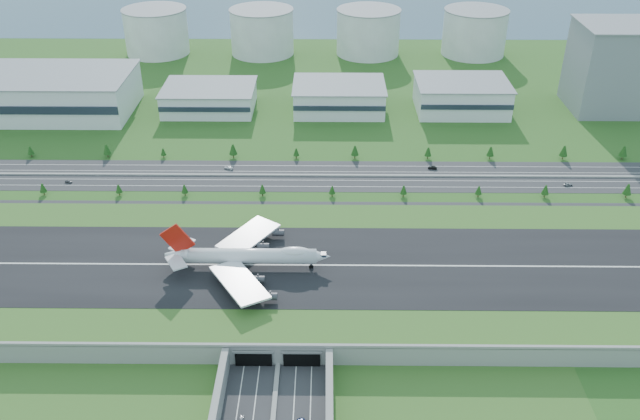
{
  "coord_description": "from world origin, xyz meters",
  "views": [
    {
      "loc": [
        16.71,
        -229.04,
        169.74
      ],
      "look_at": [
        14.12,
        35.0,
        14.05
      ],
      "focal_mm": 38.0,
      "sensor_mm": 36.0,
      "label": 1
    }
  ],
  "objects_px": {
    "car_4": "(69,181)",
    "car_6": "(568,184)",
    "car_0": "(241,420)",
    "car_7": "(229,168)",
    "office_tower": "(610,68)",
    "boeing_747": "(248,256)",
    "fuel_tank_a": "(156,32)",
    "car_5": "(432,168)"
  },
  "relations": [
    {
      "from": "car_0",
      "to": "car_4",
      "type": "bearing_deg",
      "value": 126.04
    },
    {
      "from": "car_7",
      "to": "boeing_747",
      "type": "bearing_deg",
      "value": 34.24
    },
    {
      "from": "office_tower",
      "to": "car_4",
      "type": "distance_m",
      "value": 338.89
    },
    {
      "from": "office_tower",
      "to": "car_5",
      "type": "height_order",
      "value": "office_tower"
    },
    {
      "from": "office_tower",
      "to": "car_4",
      "type": "relative_size",
      "value": 14.03
    },
    {
      "from": "car_5",
      "to": "car_7",
      "type": "bearing_deg",
      "value": -78.77
    },
    {
      "from": "car_5",
      "to": "car_6",
      "type": "xyz_separation_m",
      "value": [
        68.85,
        -18.24,
        -0.14
      ]
    },
    {
      "from": "fuel_tank_a",
      "to": "car_0",
      "type": "distance_m",
      "value": 401.7
    },
    {
      "from": "fuel_tank_a",
      "to": "boeing_747",
      "type": "distance_m",
      "value": 329.14
    },
    {
      "from": "car_4",
      "to": "car_7",
      "type": "xyz_separation_m",
      "value": [
        82.83,
        16.8,
        0.09
      ]
    },
    {
      "from": "boeing_747",
      "to": "car_0",
      "type": "relative_size",
      "value": 17.65
    },
    {
      "from": "office_tower",
      "to": "car_7",
      "type": "bearing_deg",
      "value": -158.73
    },
    {
      "from": "boeing_747",
      "to": "car_7",
      "type": "height_order",
      "value": "boeing_747"
    },
    {
      "from": "car_7",
      "to": "car_5",
      "type": "bearing_deg",
      "value": 112.86
    },
    {
      "from": "boeing_747",
      "to": "car_7",
      "type": "xyz_separation_m",
      "value": [
        -21.95,
        104.68,
        -13.14
      ]
    },
    {
      "from": "car_0",
      "to": "boeing_747",
      "type": "bearing_deg",
      "value": 95.65
    },
    {
      "from": "car_4",
      "to": "fuel_tank_a",
      "type": "bearing_deg",
      "value": 15.13
    },
    {
      "from": "office_tower",
      "to": "car_7",
      "type": "relative_size",
      "value": 10.48
    },
    {
      "from": "car_4",
      "to": "car_7",
      "type": "distance_m",
      "value": 84.52
    },
    {
      "from": "office_tower",
      "to": "boeing_747",
      "type": "relative_size",
      "value": 0.8
    },
    {
      "from": "office_tower",
      "to": "boeing_747",
      "type": "bearing_deg",
      "value": -137.51
    },
    {
      "from": "office_tower",
      "to": "fuel_tank_a",
      "type": "distance_m",
      "value": 340.18
    },
    {
      "from": "fuel_tank_a",
      "to": "boeing_747",
      "type": "bearing_deg",
      "value": -71.39
    },
    {
      "from": "office_tower",
      "to": "car_4",
      "type": "xyz_separation_m",
      "value": [
        -319.75,
        -109.03,
        -26.71
      ]
    },
    {
      "from": "car_6",
      "to": "car_4",
      "type": "bearing_deg",
      "value": 80.8
    },
    {
      "from": "boeing_747",
      "to": "car_6",
      "type": "distance_m",
      "value": 182.05
    },
    {
      "from": "office_tower",
      "to": "car_5",
      "type": "distance_m",
      "value": 156.79
    },
    {
      "from": "fuel_tank_a",
      "to": "car_4",
      "type": "relative_size",
      "value": 12.75
    },
    {
      "from": "car_4",
      "to": "car_6",
      "type": "relative_size",
      "value": 0.82
    },
    {
      "from": "office_tower",
      "to": "car_0",
      "type": "distance_m",
      "value": 344.04
    },
    {
      "from": "boeing_747",
      "to": "car_4",
      "type": "distance_m",
      "value": 137.39
    },
    {
      "from": "car_4",
      "to": "car_7",
      "type": "bearing_deg",
      "value": -63.47
    },
    {
      "from": "office_tower",
      "to": "car_6",
      "type": "relative_size",
      "value": 11.57
    },
    {
      "from": "office_tower",
      "to": "boeing_747",
      "type": "distance_m",
      "value": 291.84
    },
    {
      "from": "car_5",
      "to": "boeing_747",
      "type": "bearing_deg",
      "value": -29.78
    },
    {
      "from": "car_7",
      "to": "car_6",
      "type": "bearing_deg",
      "value": 106.93
    },
    {
      "from": "car_0",
      "to": "car_7",
      "type": "bearing_deg",
      "value": 100.47
    },
    {
      "from": "office_tower",
      "to": "car_4",
      "type": "height_order",
      "value": "office_tower"
    },
    {
      "from": "boeing_747",
      "to": "fuel_tank_a",
      "type": "bearing_deg",
      "value": 108.77
    },
    {
      "from": "car_6",
      "to": "fuel_tank_a",
      "type": "bearing_deg",
      "value": 40.55
    },
    {
      "from": "office_tower",
      "to": "boeing_747",
      "type": "height_order",
      "value": "office_tower"
    },
    {
      "from": "fuel_tank_a",
      "to": "car_0",
      "type": "xyz_separation_m",
      "value": [
        109.8,
        -386.04,
        -16.72
      ]
    }
  ]
}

